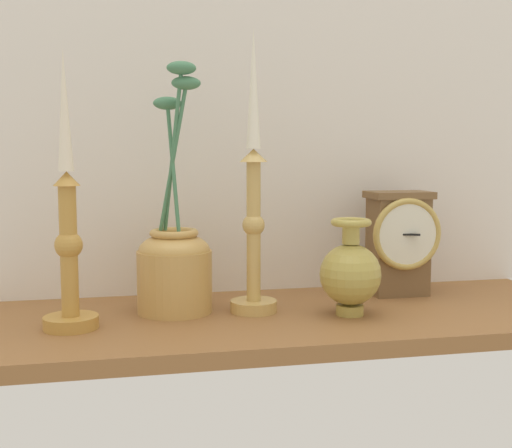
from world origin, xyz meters
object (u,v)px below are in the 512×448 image
Objects in this scene: candlestick_tall_center at (254,210)px; brass_vase_bulbous at (350,272)px; mantel_clock at (399,241)px; brass_vase_jar at (175,262)px; candlestick_tall_left at (68,238)px.

candlestick_tall_center is 17.57cm from brass_vase_bulbous.
candlestick_tall_center is at bearing -166.15° from mantel_clock.
mantel_clock is at bearing 13.85° from candlestick_tall_center.
brass_vase_jar is at bearing -173.63° from mantel_clock.
candlestick_tall_left is at bearing -156.78° from brass_vase_jar.
candlestick_tall_left reaches higher than brass_vase_jar.
brass_vase_jar is (15.34, 6.58, -5.04)cm from candlestick_tall_left.
brass_vase_jar is (-39.44, -4.40, -1.65)cm from mantel_clock.
brass_vase_jar is at bearing 23.22° from candlestick_tall_left.
candlestick_tall_center is 14.68cm from brass_vase_jar.
brass_vase_jar reaches higher than brass_vase_bulbous.
candlestick_tall_left reaches higher than mantel_clock.
candlestick_tall_center is (27.36, 4.22, 3.04)cm from candlestick_tall_left.
candlestick_tall_left is 2.62× the size of brass_vase_bulbous.
candlestick_tall_left is 27.85cm from candlestick_tall_center.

